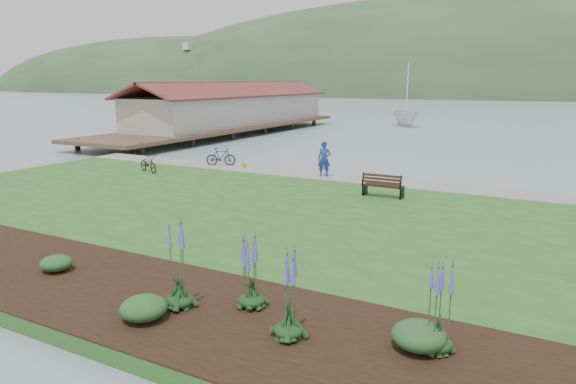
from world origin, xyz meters
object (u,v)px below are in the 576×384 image
at_px(person, 324,156).
at_px(bicycle_a, 148,164).
at_px(park_bench, 383,185).
at_px(sailboat, 405,126).

bearing_deg(person, bicycle_a, -175.79).
height_order(person, bicycle_a, person).
bearing_deg(person, park_bench, -52.36).
height_order(bicycle_a, sailboat, sailboat).
height_order(park_bench, person, person).
relative_size(person, bicycle_a, 1.21).
bearing_deg(park_bench, person, 142.55).
relative_size(park_bench, person, 0.79).
bearing_deg(bicycle_a, sailboat, 16.39).
distance_m(person, sailboat, 38.20).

